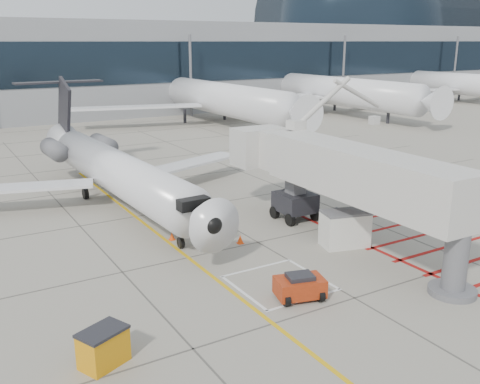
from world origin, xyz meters
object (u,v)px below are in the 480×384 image
regional_jet (129,155)px  spill_bin (103,347)px  pushback_tug (300,286)px  jet_bridge (361,184)px

regional_jet → spill_bin: regional_jet is taller
regional_jet → pushback_tug: size_ratio=14.30×
jet_bridge → pushback_tug: (-6.32, -3.17, -3.08)m
jet_bridge → pushback_tug: 7.71m
jet_bridge → spill_bin: jet_bridge is taller
regional_jet → pushback_tug: (2.25, -15.36, -3.37)m
jet_bridge → regional_jet: bearing=125.8°
pushback_tug → spill_bin: bearing=-161.6°
regional_jet → spill_bin: (-6.73, -15.86, -3.30)m
jet_bridge → spill_bin: bearing=-165.8°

